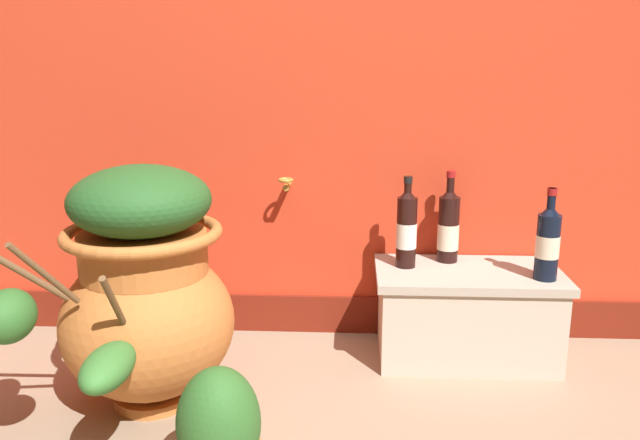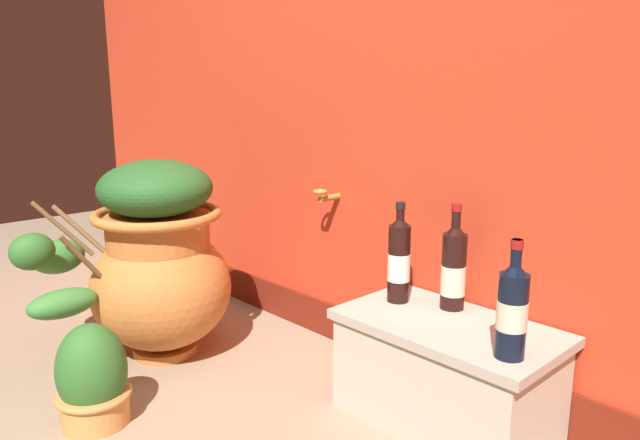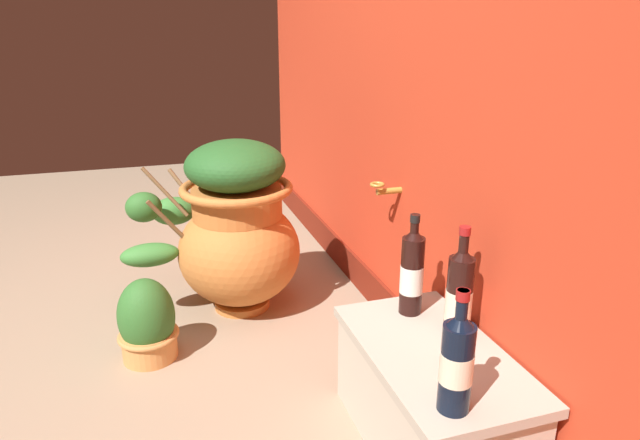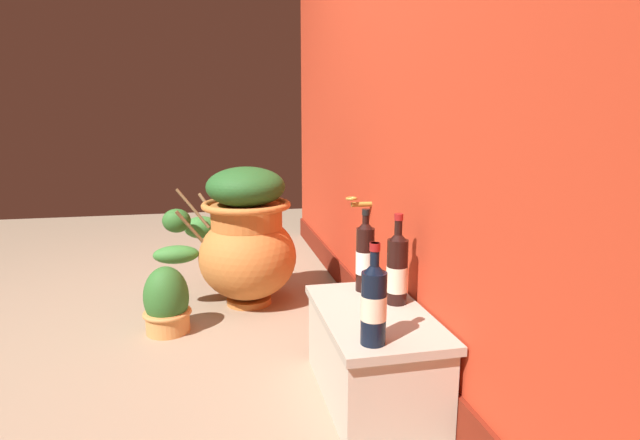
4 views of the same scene
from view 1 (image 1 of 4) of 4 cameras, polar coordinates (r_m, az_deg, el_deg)
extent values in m
cube|color=maroon|center=(2.58, 2.68, -8.36)|extent=(4.40, 0.02, 0.15)
cylinder|color=#B28433|center=(2.40, -2.93, 3.08)|extent=(0.02, 0.10, 0.02)
torus|color=#B28433|center=(2.34, -3.07, 3.57)|extent=(0.06, 0.06, 0.01)
cylinder|color=#C17033|center=(2.18, -14.56, -14.85)|extent=(0.25, 0.25, 0.03)
ellipsoid|color=#C17033|center=(2.08, -14.97, -8.81)|extent=(0.53, 0.53, 0.46)
cylinder|color=#C17033|center=(2.00, -15.37, -2.85)|extent=(0.38, 0.38, 0.13)
torus|color=#C17033|center=(1.99, -15.49, -1.12)|extent=(0.48, 0.48, 0.04)
cylinder|color=brown|center=(1.75, -17.86, -6.93)|extent=(0.02, 0.14, 0.18)
ellipsoid|color=#387A33|center=(1.73, -18.30, -12.28)|extent=(0.12, 0.24, 0.10)
cylinder|color=brown|center=(1.81, -23.23, -4.47)|extent=(0.10, 0.18, 0.22)
ellipsoid|color=#2D6628|center=(1.78, -25.94, -7.68)|extent=(0.13, 0.16, 0.14)
cylinder|color=brown|center=(1.94, -24.54, -4.47)|extent=(0.17, 0.15, 0.20)
ellipsoid|color=#235623|center=(1.96, -15.67, 1.66)|extent=(0.42, 0.42, 0.21)
cube|color=beige|center=(2.40, 12.85, -8.10)|extent=(0.62, 0.35, 0.33)
cube|color=#AEA592|center=(2.35, 13.04, -4.71)|extent=(0.66, 0.38, 0.03)
cylinder|color=black|center=(2.30, 19.53, -2.29)|extent=(0.08, 0.08, 0.23)
cone|color=black|center=(2.27, 19.78, 0.78)|extent=(0.08, 0.08, 0.04)
cylinder|color=black|center=(2.26, 19.85, 1.56)|extent=(0.03, 0.03, 0.09)
cylinder|color=maroon|center=(2.25, 19.92, 2.39)|extent=(0.03, 0.03, 0.02)
cylinder|color=beige|center=(2.29, 19.53, -2.20)|extent=(0.08, 0.08, 0.08)
cylinder|color=black|center=(2.31, 7.68, -1.10)|extent=(0.07, 0.07, 0.25)
cone|color=black|center=(2.28, 7.79, 2.29)|extent=(0.07, 0.07, 0.04)
cylinder|color=black|center=(2.28, 7.81, 2.92)|extent=(0.03, 0.03, 0.08)
cylinder|color=black|center=(2.27, 7.83, 3.57)|extent=(0.03, 0.03, 0.02)
cylinder|color=white|center=(2.32, 7.67, -1.36)|extent=(0.07, 0.07, 0.09)
cylinder|color=black|center=(2.41, 11.32, -0.83)|extent=(0.08, 0.08, 0.24)
cone|color=black|center=(2.38, 11.47, 2.31)|extent=(0.08, 0.08, 0.04)
cylinder|color=black|center=(2.37, 11.52, 3.14)|extent=(0.03, 0.03, 0.10)
cylinder|color=maroon|center=(2.36, 11.56, 4.01)|extent=(0.03, 0.03, 0.02)
cylinder|color=beige|center=(2.41, 11.29, -1.45)|extent=(0.08, 0.08, 0.10)
ellipsoid|color=#2D6628|center=(1.69, -8.98, -17.39)|extent=(0.21, 0.21, 0.30)
camera|label=2|loc=(1.56, 63.68, 4.99)|focal=33.31mm
camera|label=3|loc=(2.19, 52.24, 12.62)|focal=31.20mm
camera|label=4|loc=(2.60, 53.67, 7.17)|focal=27.67mm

